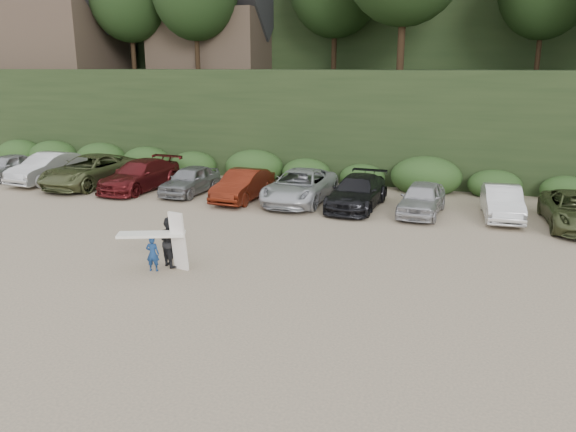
% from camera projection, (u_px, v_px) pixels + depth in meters
% --- Properties ---
extents(ground, '(120.00, 120.00, 0.00)m').
position_uv_depth(ground, '(232.00, 280.00, 16.86)').
color(ground, tan).
rests_on(ground, ground).
extents(hillside_backdrop, '(90.00, 41.50, 28.00)m').
position_uv_depth(hillside_backdrop, '(404.00, 4.00, 46.86)').
color(hillside_backdrop, black).
rests_on(hillside_backdrop, ground).
extents(parked_cars, '(36.73, 6.08, 1.64)m').
position_uv_depth(parked_cars, '(288.00, 186.00, 26.35)').
color(parked_cars, '#A0A0A4').
rests_on(parked_cars, ground).
extents(child_surfer, '(2.12, 1.33, 1.24)m').
position_uv_depth(child_surfer, '(152.00, 245.00, 17.40)').
color(child_surfer, navy).
rests_on(child_surfer, ground).
extents(adult_surfer, '(1.26, 0.95, 1.90)m').
position_uv_depth(adult_surfer, '(171.00, 242.00, 17.85)').
color(adult_surfer, black).
rests_on(adult_surfer, ground).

